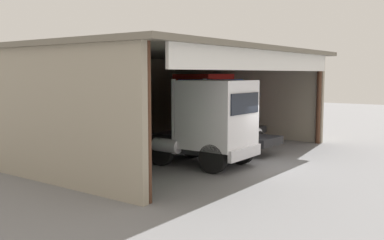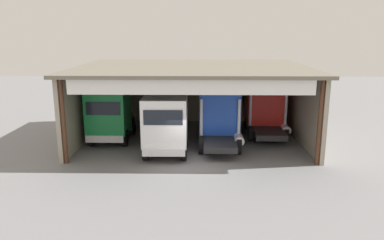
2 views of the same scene
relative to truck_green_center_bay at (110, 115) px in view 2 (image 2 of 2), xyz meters
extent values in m
plane|color=slate|center=(5.31, -4.13, -1.81)|extent=(80.00, 80.00, 0.00)
cube|color=#9E937F|center=(5.31, 6.10, 0.54)|extent=(14.20, 0.24, 4.70)
cube|color=#9E937F|center=(-1.79, 0.99, 0.54)|extent=(0.24, 10.24, 4.70)
cube|color=#9E937F|center=(12.41, 0.99, 0.54)|extent=(0.24, 10.24, 4.70)
cube|color=#6E6759|center=(5.31, 0.71, 2.99)|extent=(14.80, 10.80, 0.20)
cylinder|color=#4C2D1E|center=(-1.54, -3.98, 0.54)|extent=(0.24, 0.24, 4.70)
cylinder|color=#4C2D1E|center=(12.16, -3.98, 0.54)|extent=(0.24, 0.24, 4.70)
cube|color=white|center=(5.31, -4.36, 2.54)|extent=(12.78, 0.12, 0.90)
cube|color=#197F3D|center=(0.02, -0.33, 0.31)|extent=(2.46, 2.52, 2.64)
cube|color=black|center=(0.00, -1.60, 0.77)|extent=(2.07, 0.08, 0.79)
cube|color=silver|center=(0.00, -1.63, -1.11)|extent=(2.31, 0.18, 0.44)
cube|color=#232326|center=(0.04, 1.75, -1.08)|extent=(1.86, 3.81, 0.36)
cylinder|color=silver|center=(1.12, 1.05, 0.19)|extent=(0.18, 0.18, 2.90)
cylinder|color=silver|center=(-1.06, 1.08, 0.19)|extent=(0.18, 0.18, 2.90)
cylinder|color=silver|center=(-1.06, 1.46, -0.96)|extent=(0.57, 1.21, 0.56)
cylinder|color=black|center=(1.08, -0.84, -1.26)|extent=(0.31, 1.09, 1.09)
cylinder|color=black|center=(-1.05, -0.82, -1.26)|extent=(0.31, 1.09, 1.09)
cylinder|color=black|center=(1.10, 1.74, -1.26)|extent=(0.31, 1.09, 1.09)
cylinder|color=black|center=(-1.03, 1.76, -1.26)|extent=(0.31, 1.09, 1.09)
cube|color=white|center=(3.83, -2.90, 0.36)|extent=(2.47, 2.46, 2.70)
cube|color=black|center=(3.84, -4.15, 0.83)|extent=(2.09, 0.08, 0.81)
cube|color=silver|center=(3.84, -4.18, -1.09)|extent=(2.33, 0.18, 0.44)
cube|color=#232326|center=(3.81, -0.88, -1.06)|extent=(1.87, 3.70, 0.36)
cylinder|color=silver|center=(4.92, -1.52, 0.25)|extent=(0.18, 0.18, 2.99)
cylinder|color=silver|center=(2.71, -1.54, 0.25)|extent=(0.18, 0.18, 2.99)
cylinder|color=silver|center=(2.71, -1.19, -0.94)|extent=(0.57, 1.20, 0.56)
cylinder|color=black|center=(4.91, -3.38, -1.24)|extent=(0.31, 1.13, 1.13)
cylinder|color=black|center=(2.76, -3.40, -1.24)|extent=(0.31, 1.13, 1.13)
cylinder|color=black|center=(4.89, -0.87, -1.24)|extent=(0.31, 1.13, 1.13)
cylinder|color=black|center=(2.74, -0.88, -1.24)|extent=(0.31, 1.13, 1.13)
cube|color=#1E47B7|center=(7.04, -0.42, 0.33)|extent=(2.56, 2.23, 2.69)
cube|color=black|center=(7.07, 0.67, 0.80)|extent=(2.12, 0.12, 0.81)
cube|color=silver|center=(7.08, 0.70, -1.12)|extent=(2.37, 0.23, 0.44)
cube|color=#232326|center=(6.99, -2.25, -1.09)|extent=(1.97, 3.37, 0.36)
cylinder|color=silver|center=(5.88, -1.62, 0.05)|extent=(0.18, 0.18, 2.63)
cylinder|color=silver|center=(8.13, -1.68, 0.05)|extent=(0.18, 0.18, 2.63)
cylinder|color=silver|center=(8.12, -1.98, -0.97)|extent=(0.59, 1.22, 0.56)
cylinder|color=black|center=(5.96, 0.04, -1.27)|extent=(0.33, 1.09, 1.08)
cylinder|color=black|center=(8.15, -0.02, -1.27)|extent=(0.33, 1.09, 1.08)
cylinder|color=black|center=(5.89, -2.21, -1.27)|extent=(0.33, 1.09, 1.08)
cylinder|color=black|center=(8.09, -2.28, -1.27)|extent=(0.33, 1.09, 1.08)
cube|color=red|center=(10.35, 2.31, 0.44)|extent=(2.67, 2.69, 2.99)
cube|color=black|center=(10.40, 3.63, 0.97)|extent=(2.19, 0.14, 0.90)
cube|color=silver|center=(10.40, 3.66, -1.15)|extent=(2.45, 0.25, 0.44)
cube|color=#232326|center=(10.28, 0.39, -1.12)|extent=(2.06, 3.57, 0.36)
cylinder|color=silver|center=(9.14, 0.91, 0.15)|extent=(0.18, 0.18, 2.91)
cylinder|color=silver|center=(11.46, 0.82, 0.15)|extent=(0.18, 0.18, 2.91)
cylinder|color=silver|center=(11.45, 0.65, -1.00)|extent=(0.60, 1.22, 0.56)
cylinder|color=black|center=(9.23, 2.87, -1.30)|extent=(0.34, 1.02, 1.01)
cylinder|color=black|center=(11.51, 2.79, -1.30)|extent=(0.34, 1.02, 1.01)
cylinder|color=black|center=(9.14, 0.43, -1.30)|extent=(0.34, 1.02, 1.01)
cylinder|color=black|center=(11.42, 0.35, -1.30)|extent=(0.34, 1.02, 1.01)
cylinder|color=gold|center=(2.06, 5.45, -1.37)|extent=(0.58, 0.58, 0.88)
cube|color=black|center=(0.15, 4.48, -1.31)|extent=(0.90, 0.60, 1.00)
camera|label=1|loc=(-10.89, -12.44, 1.97)|focal=41.11mm
camera|label=2|loc=(5.73, -23.34, 5.32)|focal=34.99mm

